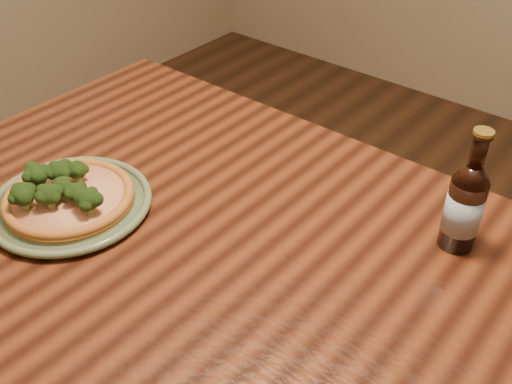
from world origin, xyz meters
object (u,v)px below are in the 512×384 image
Objects in this scene: pizza at (67,195)px; table at (289,349)px; beer_bottle at (465,205)px; plate at (71,204)px.

table is at bearing 7.92° from pizza.
beer_bottle is at bearing 65.85° from table.
plate is 0.65m from beer_bottle.
beer_bottle reaches higher than plate.
table is 0.35m from beer_bottle.
plate is (-0.43, -0.06, 0.10)m from table.
plate is at bearing 67.69° from pizza.
plate is at bearing -172.45° from table.
pizza is at bearing -172.08° from table.
table is at bearing 7.55° from plate.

